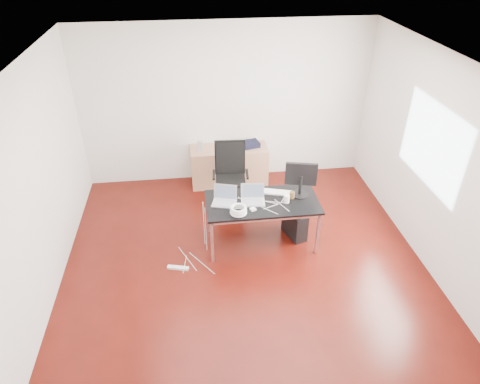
{
  "coord_description": "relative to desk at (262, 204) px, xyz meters",
  "views": [
    {
      "loc": [
        -0.63,
        -4.5,
        4.1
      ],
      "look_at": [
        0.0,
        0.55,
        0.85
      ],
      "focal_mm": 32.0,
      "sensor_mm": 36.0,
      "label": 1
    }
  ],
  "objects": [
    {
      "name": "power_adapter",
      "position": [
        -0.16,
        -0.2,
        0.07
      ],
      "size": [
        0.09,
        0.09,
        0.03
      ],
      "primitive_type": "cube",
      "rotation": [
        0.0,
        0.0,
        0.33
      ],
      "color": "white",
      "rests_on": "desk"
    },
    {
      "name": "cable_coil",
      "position": [
        -0.37,
        -0.25,
        0.11
      ],
      "size": [
        0.24,
        0.24,
        0.11
      ],
      "rotation": [
        0.0,
        0.0,
        0.01
      ],
      "color": "white",
      "rests_on": "desk"
    },
    {
      "name": "keyboard",
      "position": [
        0.25,
        0.19,
        0.06
      ],
      "size": [
        0.46,
        0.26,
        0.02
      ],
      "primitive_type": "cube",
      "rotation": [
        0.0,
        0.0,
        -0.3
      ],
      "color": "white",
      "rests_on": "desk"
    },
    {
      "name": "filing_cabinet_left",
      "position": [
        -0.72,
        1.78,
        -0.33
      ],
      "size": [
        0.5,
        0.5,
        0.7
      ],
      "primitive_type": "cube",
      "color": "#A57052",
      "rests_on": "ground"
    },
    {
      "name": "filing_cabinet_right",
      "position": [
        0.14,
        1.78,
        -0.33
      ],
      "size": [
        0.5,
        0.5,
        0.7
      ],
      "primitive_type": "cube",
      "color": "#A57052",
      "rests_on": "ground"
    },
    {
      "name": "wastebasket",
      "position": [
        -0.28,
        1.8,
        -0.54
      ],
      "size": [
        0.29,
        0.29,
        0.28
      ],
      "primitive_type": "cylinder",
      "rotation": [
        0.0,
        0.0,
        0.23
      ],
      "color": "black",
      "rests_on": "ground"
    },
    {
      "name": "laptop_left",
      "position": [
        -0.53,
        0.04,
        0.11
      ],
      "size": [
        0.39,
        0.33,
        0.23
      ],
      "rotation": [
        0.0,
        0.0,
        -0.28
      ],
      "color": "silver",
      "rests_on": "desk"
    },
    {
      "name": "power_strip",
      "position": [
        -1.24,
        -0.45,
        -0.66
      ],
      "size": [
        0.31,
        0.13,
        0.04
      ],
      "primitive_type": "cube",
      "rotation": [
        0.0,
        0.0,
        -0.26
      ],
      "color": "white",
      "rests_on": "ground"
    },
    {
      "name": "office_chair",
      "position": [
        -0.34,
        1.08,
        -0.07
      ],
      "size": [
        0.51,
        0.53,
        1.08
      ],
      "rotation": [
        0.0,
        0.0,
        -0.08
      ],
      "color": "black",
      "rests_on": "ground"
    },
    {
      "name": "monitor",
      "position": [
        0.57,
        0.11,
        0.34
      ],
      "size": [
        0.45,
        0.26,
        0.51
      ],
      "rotation": [
        0.0,
        0.0,
        -0.23
      ],
      "color": "black",
      "rests_on": "desk"
    },
    {
      "name": "laptop_right",
      "position": [
        -0.13,
        0.02,
        0.11
      ],
      "size": [
        0.35,
        0.28,
        0.23
      ],
      "rotation": [
        0.0,
        0.0,
        -0.1
      ],
      "color": "silver",
      "rests_on": "desk"
    },
    {
      "name": "cup_white",
      "position": [
        0.33,
        -0.07,
        0.11
      ],
      "size": [
        0.1,
        0.1,
        0.12
      ],
      "primitive_type": "cylinder",
      "rotation": [
        0.0,
        0.0,
        0.38
      ],
      "color": "white",
      "rests_on": "desk"
    },
    {
      "name": "pc_tower",
      "position": [
        0.53,
        0.09,
        -0.46
      ],
      "size": [
        0.33,
        0.49,
        0.44
      ],
      "primitive_type": "cube",
      "rotation": [
        0.0,
        0.0,
        0.31
      ],
      "color": "black",
      "rests_on": "ground"
    },
    {
      "name": "room_shell",
      "position": [
        -0.27,
        -0.45,
        0.73
      ],
      "size": [
        5.0,
        5.0,
        5.0
      ],
      "color": "#3C0B06",
      "rests_on": "ground"
    },
    {
      "name": "desk",
      "position": [
        0.0,
        0.0,
        0.0
      ],
      "size": [
        1.6,
        0.8,
        0.73
      ],
      "color": "black",
      "rests_on": "ground"
    },
    {
      "name": "navy_garment",
      "position": [
        0.09,
        1.8,
        0.07
      ],
      "size": [
        0.35,
        0.3,
        0.09
      ],
      "primitive_type": "cube",
      "rotation": [
        0.0,
        0.0,
        0.23
      ],
      "color": "black",
      "rests_on": "filing_cabinet_right"
    },
    {
      "name": "cup_brown",
      "position": [
        0.43,
        0.03,
        0.1
      ],
      "size": [
        0.09,
        0.09,
        0.1
      ],
      "primitive_type": "cylinder",
      "rotation": [
        0.0,
        0.0,
        0.24
      ],
      "color": "#533A1C",
      "rests_on": "desk"
    },
    {
      "name": "speaker",
      "position": [
        -0.8,
        1.74,
        0.11
      ],
      "size": [
        0.1,
        0.1,
        0.18
      ],
      "primitive_type": "cube",
      "rotation": [
        0.0,
        0.0,
        -0.21
      ],
      "color": "#9E9E9E",
      "rests_on": "filing_cabinet_left"
    }
  ]
}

